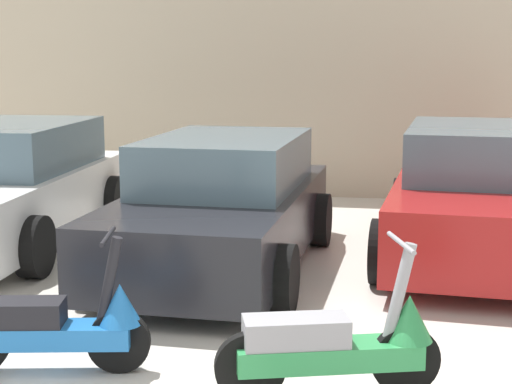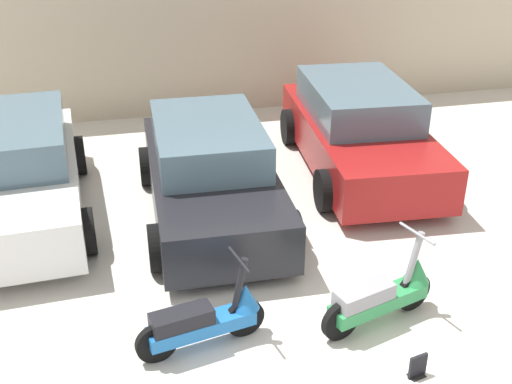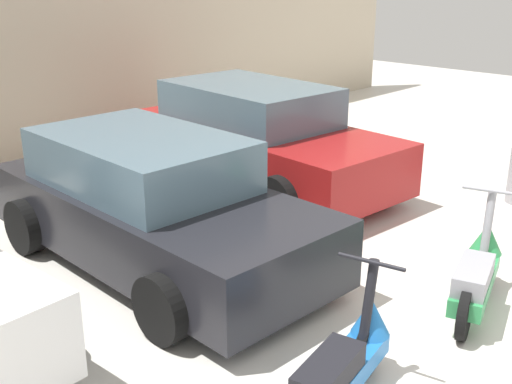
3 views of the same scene
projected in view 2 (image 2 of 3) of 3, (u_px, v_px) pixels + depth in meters
The scene contains 7 objects.
wall_back at pixel (196, 26), 12.37m from camera, with size 19.60×0.12×3.47m, color beige.
scooter_front_left at pixel (207, 318), 6.60m from camera, with size 1.39×0.58×0.98m.
scooter_front_right at pixel (384, 294), 6.96m from camera, with size 1.42×0.70×1.02m.
car_rear_left at pixel (14, 173), 9.00m from camera, with size 2.14×4.17×1.39m.
car_rear_center at pixel (210, 173), 9.03m from camera, with size 2.01×4.01×1.34m.
car_rear_right at pixel (359, 130), 10.42m from camera, with size 2.24×4.25×1.40m.
placard_near_right_scooter at pixel (418, 367), 6.30m from camera, with size 0.20×0.15×0.26m.
Camera 2 is at (-1.74, -4.17, 4.52)m, focal length 45.00 mm.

